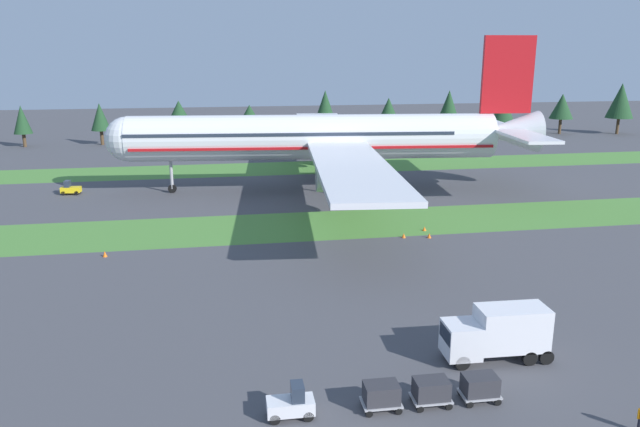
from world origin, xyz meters
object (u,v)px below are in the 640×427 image
Objects in this scene: airliner at (326,137)px; taxiway_marker_0 at (429,235)px; pushback_tractor at (70,189)px; taxiway_marker_2 at (105,254)px; cargo_dolly_third at (480,386)px; cargo_dolly_second at (431,390)px; taxiway_marker_1 at (404,236)px; taxiway_marker_3 at (424,229)px; cargo_dolly_lead at (381,394)px; baggage_tug at (292,404)px; catering_truck at (498,332)px.

airliner is 138.64× the size of taxiway_marker_0.
pushback_tractor is at bearing 90.00° from airliner.
taxiway_marker_2 is at bearing -179.00° from taxiway_marker_0.
cargo_dolly_second is at bearing 90.00° from cargo_dolly_third.
cargo_dolly_second is at bearing -104.60° from taxiway_marker_1.
taxiway_marker_0 is at bearing -11.46° from taxiway_marker_1.
taxiway_marker_1 reaches higher than taxiway_marker_3.
taxiway_marker_2 is (9.22, -28.80, -0.53)m from pushback_tractor.
cargo_dolly_lead is 1.00× the size of cargo_dolly_third.
taxiway_marker_2 is at bearing 23.22° from pushback_tractor.
taxiway_marker_2 reaches higher than taxiway_marker_0.
baggage_tug is at bearing -119.94° from taxiway_marker_3.
catering_truck is 38.45m from taxiway_marker_2.
catering_truck is (1.97, -51.09, -5.78)m from airliner.
pushback_tractor is (-28.87, 58.78, -0.10)m from cargo_dolly_lead.
pushback_tractor reaches higher than taxiway_marker_0.
cargo_dolly_lead is at bearing 178.36° from airliner.
cargo_dolly_third is 0.82× the size of pushback_tractor.
cargo_dolly_lead is 3.94× the size of taxiway_marker_2.
taxiway_marker_0 is 33.36m from taxiway_marker_2.
taxiway_marker_2 is at bearing 41.10° from cargo_dolly_third.
cargo_dolly_lead is 33.49m from taxiway_marker_0.
taxiway_marker_2 is (-14.63, 29.90, -0.53)m from baggage_tug.
pushback_tractor is 49.97m from taxiway_marker_3.
baggage_tug and pushback_tractor have the same top height.
pushback_tractor is (-31.77, 58.82, -0.10)m from cargo_dolly_second.
taxiway_marker_2 is (-22.56, 30.02, -0.64)m from cargo_dolly_second.
cargo_dolly_third is at bearing -49.74° from taxiway_marker_2.
baggage_tug is 4.81× the size of taxiway_marker_0.
cargo_dolly_lead is at bearing -109.49° from taxiway_marker_1.
catering_truck is (5.98, 4.30, 1.03)m from cargo_dolly_second.
airliner is 27.83× the size of pushback_tractor.
pushback_tractor is (-23.85, 58.71, 0.00)m from baggage_tug.
catering_truck is at bearing -100.37° from taxiway_marker_0.
taxiway_marker_1 is at bearing 2.10° from taxiway_marker_2.
airliner is 33.97× the size of cargo_dolly_third.
pushback_tractor reaches higher than cargo_dolly_third.
cargo_dolly_third is 34.38m from taxiway_marker_3.
catering_truck reaches higher than cargo_dolly_lead.
pushback_tractor is (-35.79, 3.43, -6.91)m from airliner.
cargo_dolly_second is 7.44m from catering_truck.
cargo_dolly_third is at bearing -90.00° from cargo_dolly_lead.
airliner is at bearing 108.02° from taxiway_marker_3.
catering_truck is at bearing -63.54° from cargo_dolly_lead.
taxiway_marker_1 is at bearing -8.64° from cargo_dolly_third.
catering_truck is 26.98m from taxiway_marker_1.
airliner reaches higher than taxiway_marker_0.
airliner is at bearing -0.31° from cargo_dolly_third.
cargo_dolly_third is 31.65m from taxiway_marker_0.
taxiway_marker_1 is 0.86× the size of taxiway_marker_2.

